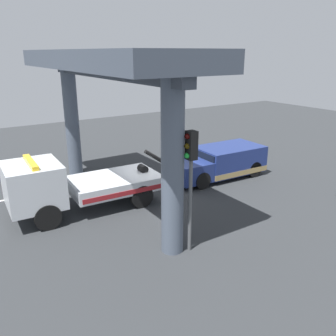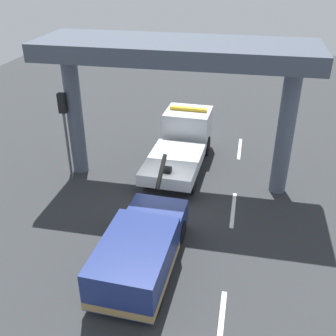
{
  "view_description": "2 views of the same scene",
  "coord_description": "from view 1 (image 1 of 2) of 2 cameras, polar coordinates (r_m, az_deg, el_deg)",
  "views": [
    {
      "loc": [
        7.81,
        13.35,
        6.33
      ],
      "look_at": [
        -1.16,
        -0.32,
        0.94
      ],
      "focal_mm": 37.7,
      "sensor_mm": 36.0,
      "label": 1
    },
    {
      "loc": [
        -14.22,
        -2.97,
        9.65
      ],
      "look_at": [
        0.51,
        0.03,
        1.41
      ],
      "focal_mm": 42.86,
      "sensor_mm": 36.0,
      "label": 2
    }
  ],
  "objects": [
    {
      "name": "tow_truck_white",
      "position": [
        14.89,
        -15.55,
        -2.61
      ],
      "size": [
        7.3,
        2.65,
        2.46
      ],
      "color": "silver",
      "rests_on": "ground"
    },
    {
      "name": "traffic_light_far",
      "position": [
        10.95,
        3.66,
        0.38
      ],
      "size": [
        0.39,
        0.32,
        4.08
      ],
      "color": "#515456",
      "rests_on": "ground"
    },
    {
      "name": "overpass_structure",
      "position": [
        14.59,
        -10.01,
        14.79
      ],
      "size": [
        3.6,
        11.46,
        6.42
      ],
      "color": "#4C5666",
      "rests_on": "ground"
    },
    {
      "name": "lane_stripe_west",
      "position": [
        22.24,
        6.82,
        1.58
      ],
      "size": [
        2.6,
        0.16,
        0.01
      ],
      "primitive_type": "cube",
      "color": "silver",
      "rests_on": "ground"
    },
    {
      "name": "lane_stripe_mid",
      "position": [
        19.1,
        -7.15,
        -1.25
      ],
      "size": [
        2.6,
        0.16,
        0.01
      ],
      "primitive_type": "cube",
      "color": "silver",
      "rests_on": "ground"
    },
    {
      "name": "towed_van_green",
      "position": [
        18.83,
        8.44,
        0.9
      ],
      "size": [
        5.28,
        2.4,
        1.58
      ],
      "color": "navy",
      "rests_on": "ground"
    },
    {
      "name": "ground_plane",
      "position": [
        16.73,
        -2.73,
        -4.19
      ],
      "size": [
        60.0,
        40.0,
        0.1
      ],
      "primitive_type": "cube",
      "color": "#2D3033"
    },
    {
      "name": "lane_stripe_east",
      "position": [
        17.52,
        -25.05,
        -4.74
      ],
      "size": [
        2.6,
        0.16,
        0.01
      ],
      "primitive_type": "cube",
      "color": "silver",
      "rests_on": "ground"
    }
  ]
}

